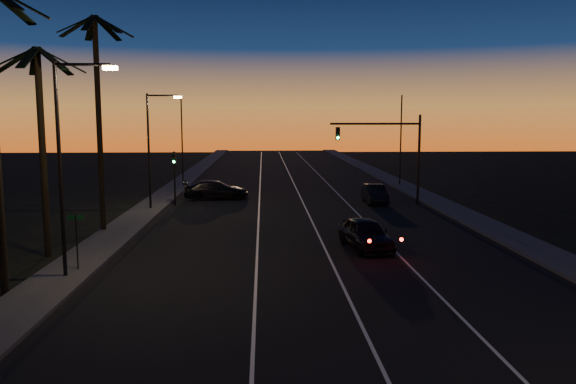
{
  "coord_description": "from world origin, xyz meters",
  "views": [
    {
      "loc": [
        -2.67,
        -3.29,
        6.7
      ],
      "look_at": [
        -1.45,
        24.14,
        3.1
      ],
      "focal_mm": 35.0,
      "sensor_mm": 36.0,
      "label": 1
    }
  ],
  "objects_px": {
    "lead_car": "(366,234)",
    "right_car": "(375,194)",
    "cross_car": "(216,190)",
    "signal_mast": "(389,143)"
  },
  "relations": [
    {
      "from": "cross_car",
      "to": "signal_mast",
      "type": "bearing_deg",
      "value": -13.6
    },
    {
      "from": "signal_mast",
      "to": "lead_car",
      "type": "bearing_deg",
      "value": -106.75
    },
    {
      "from": "signal_mast",
      "to": "right_car",
      "type": "bearing_deg",
      "value": 144.21
    },
    {
      "from": "right_car",
      "to": "signal_mast",
      "type": "bearing_deg",
      "value": -35.79
    },
    {
      "from": "cross_car",
      "to": "right_car",
      "type": "bearing_deg",
      "value": -11.7
    },
    {
      "from": "right_car",
      "to": "cross_car",
      "type": "distance_m",
      "value": 13.09
    },
    {
      "from": "signal_mast",
      "to": "lead_car",
      "type": "relative_size",
      "value": 1.31
    },
    {
      "from": "lead_car",
      "to": "cross_car",
      "type": "relative_size",
      "value": 0.97
    },
    {
      "from": "lead_car",
      "to": "right_car",
      "type": "xyz_separation_m",
      "value": [
        3.61,
        15.78,
        -0.07
      ]
    },
    {
      "from": "lead_car",
      "to": "cross_car",
      "type": "xyz_separation_m",
      "value": [
        -9.21,
        18.44,
        -0.01
      ]
    }
  ]
}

